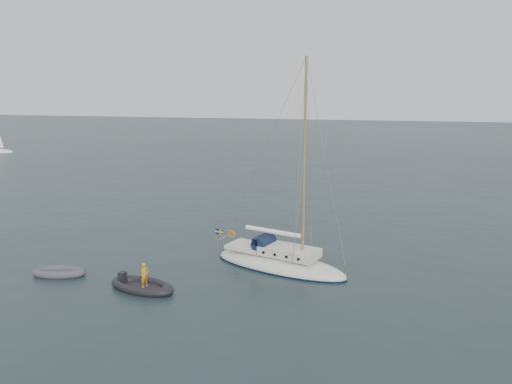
# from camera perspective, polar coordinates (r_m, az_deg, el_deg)

# --- Properties ---
(ground) EXTENTS (300.00, 300.00, 0.00)m
(ground) POSITION_cam_1_polar(r_m,az_deg,el_deg) (28.66, -0.53, -9.38)
(ground) COLOR black
(ground) RESTS_ON ground
(sailboat) EXTENTS (8.83, 2.65, 12.57)m
(sailboat) POSITION_cam_1_polar(r_m,az_deg,el_deg) (29.37, 2.72, -6.90)
(sailboat) COLOR silver
(sailboat) RESTS_ON ground
(dinghy) EXTENTS (3.04, 1.37, 0.44)m
(dinghy) POSITION_cam_1_polar(r_m,az_deg,el_deg) (30.53, -21.58, -8.52)
(dinghy) COLOR #4F5054
(dinghy) RESTS_ON ground
(rib) EXTENTS (3.85, 1.75, 1.51)m
(rib) POSITION_cam_1_polar(r_m,az_deg,el_deg) (27.20, -12.92, -10.34)
(rib) COLOR black
(rib) RESTS_ON ground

